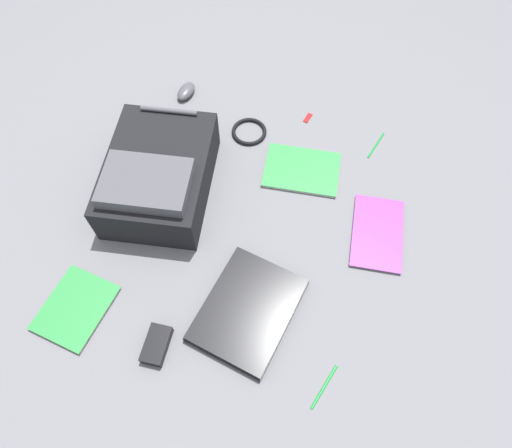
# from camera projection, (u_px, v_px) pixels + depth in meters

# --- Properties ---
(ground_plane) EXTENTS (3.46, 3.46, 0.00)m
(ground_plane) POSITION_uv_depth(u_px,v_px,m) (245.00, 218.00, 1.57)
(ground_plane) COLOR slate
(backpack) EXTENTS (0.39, 0.50, 0.20)m
(backpack) POSITION_uv_depth(u_px,v_px,m) (158.00, 175.00, 1.55)
(backpack) COLOR black
(backpack) RESTS_ON ground_plane
(laptop) EXTENTS (0.32, 0.38, 0.03)m
(laptop) POSITION_uv_depth(u_px,v_px,m) (248.00, 310.00, 1.39)
(laptop) COLOR black
(laptop) RESTS_ON ground_plane
(book_red) EXTENTS (0.28, 0.21, 0.01)m
(book_red) POSITION_uv_depth(u_px,v_px,m) (302.00, 170.00, 1.66)
(book_red) COLOR silver
(book_red) RESTS_ON ground_plane
(book_blue) EXTENTS (0.19, 0.29, 0.01)m
(book_blue) POSITION_uv_depth(u_px,v_px,m) (377.00, 233.00, 1.53)
(book_blue) COLOR silver
(book_blue) RESTS_ON ground_plane
(book_comic) EXTENTS (0.21, 0.25, 0.01)m
(book_comic) POSITION_uv_depth(u_px,v_px,m) (76.00, 308.00, 1.40)
(book_comic) COLOR silver
(book_comic) RESTS_ON ground_plane
(computer_mouse) EXTENTS (0.07, 0.11, 0.04)m
(computer_mouse) POSITION_uv_depth(u_px,v_px,m) (186.00, 91.00, 1.83)
(computer_mouse) COLOR #4C4C51
(computer_mouse) RESTS_ON ground_plane
(cable_coil) EXTENTS (0.13, 0.13, 0.01)m
(cable_coil) POSITION_uv_depth(u_px,v_px,m) (249.00, 132.00, 1.74)
(cable_coil) COLOR black
(cable_coil) RESTS_ON ground_plane
(power_brick) EXTENTS (0.07, 0.12, 0.03)m
(power_brick) POSITION_uv_depth(u_px,v_px,m) (157.00, 345.00, 1.34)
(power_brick) COLOR black
(power_brick) RESTS_ON ground_plane
(pen_black) EXTENTS (0.05, 0.13, 0.01)m
(pen_black) POSITION_uv_depth(u_px,v_px,m) (376.00, 145.00, 1.72)
(pen_black) COLOR #198C33
(pen_black) RESTS_ON ground_plane
(pen_blue) EXTENTS (0.05, 0.14, 0.01)m
(pen_blue) POSITION_uv_depth(u_px,v_px,m) (324.00, 387.00, 1.29)
(pen_blue) COLOR #198C33
(pen_blue) RESTS_ON ground_plane
(usb_stick) EXTENTS (0.03, 0.05, 0.01)m
(usb_stick) POSITION_uv_depth(u_px,v_px,m) (308.00, 118.00, 1.78)
(usb_stick) COLOR #B21919
(usb_stick) RESTS_ON ground_plane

